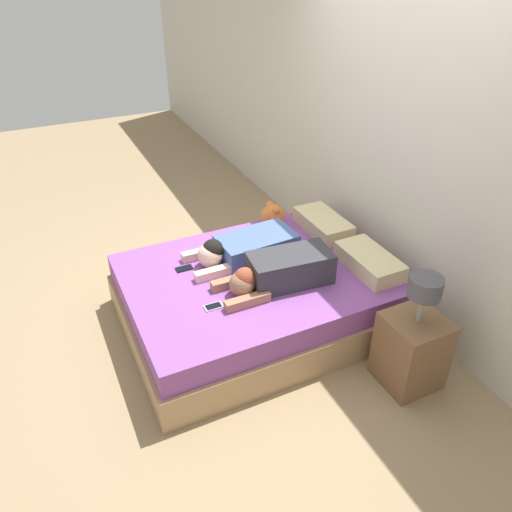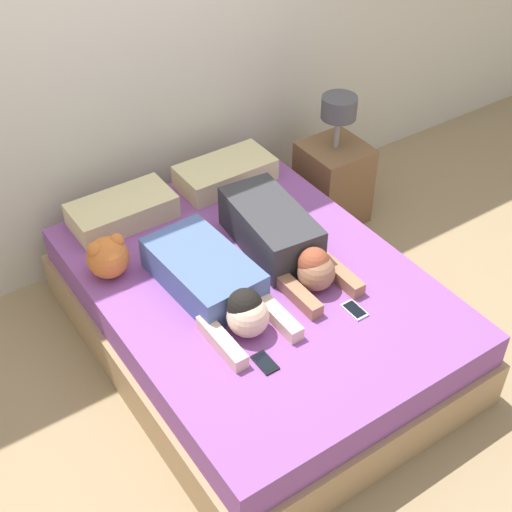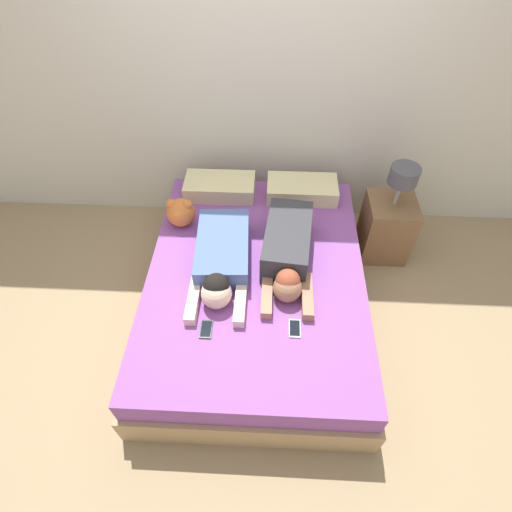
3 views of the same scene
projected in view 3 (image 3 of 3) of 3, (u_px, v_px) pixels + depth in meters
name	position (u px, v px, depth m)	size (l,w,h in m)	color
ground_plane	(256.00, 308.00, 3.12)	(12.00, 12.00, 0.00)	#9E8460
wall_back	(264.00, 75.00, 2.92)	(12.00, 0.06, 2.60)	beige
bed	(256.00, 291.00, 2.95)	(1.55, 2.04, 0.47)	tan
pillow_head_left	(220.00, 187.00, 3.27)	(0.57, 0.30, 0.14)	beige
pillow_head_right	(302.00, 189.00, 3.25)	(0.57, 0.30, 0.14)	beige
person_left	(221.00, 260.00, 2.71)	(0.39, 0.90, 0.23)	#4C66A5
person_right	(287.00, 251.00, 2.73)	(0.37, 0.90, 0.24)	#333338
cell_phone_left	(206.00, 329.00, 2.45)	(0.07, 0.13, 0.01)	black
cell_phone_right	(295.00, 328.00, 2.45)	(0.07, 0.13, 0.01)	silver
plush_toy	(181.00, 212.00, 3.00)	(0.21, 0.21, 0.23)	orange
nightstand	(387.00, 224.00, 3.30)	(0.38, 0.38, 0.88)	brown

